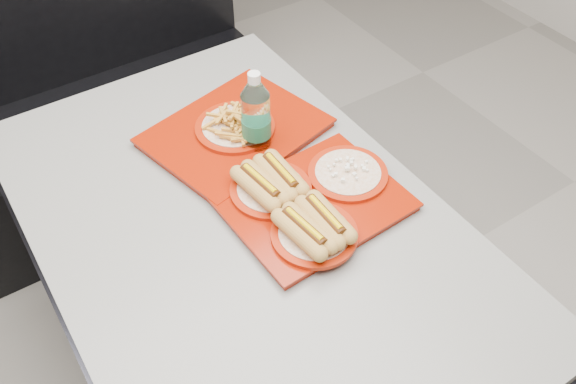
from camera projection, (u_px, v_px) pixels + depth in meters
ground at (255, 371)px, 2.00m from camera, size 6.00×6.00×0.00m
diner_table at (246, 263)px, 1.58m from camera, size 0.92×1.42×0.75m
booth_bench at (104, 101)px, 2.34m from camera, size 1.30×0.57×1.35m
tray_near at (308, 200)px, 1.46m from camera, size 0.44×0.38×0.09m
tray_far at (235, 129)px, 1.66m from camera, size 0.52×0.44×0.09m
water_bottle at (256, 119)px, 1.56m from camera, size 0.08×0.08×0.25m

